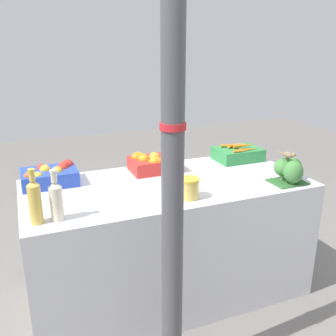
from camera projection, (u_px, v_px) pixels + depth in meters
name	position (u px, v px, depth m)	size (l,w,h in m)	color
ground_plane	(168.00, 290.00, 2.67)	(10.00, 10.00, 0.00)	slate
market_table	(168.00, 239.00, 2.54)	(1.82, 0.84, 0.82)	silver
support_pole	(173.00, 129.00, 1.54)	(0.11, 0.11, 2.67)	#4C4C51
apple_crate	(51.00, 175.00, 2.38)	(0.34, 0.25, 0.13)	#2847B7
orange_crate	(152.00, 163.00, 2.62)	(0.34, 0.25, 0.13)	red
carrot_crate	(238.00, 153.00, 2.87)	(0.34, 0.25, 0.13)	#2D8442
broccoli_pile	(290.00, 169.00, 2.42)	(0.24, 0.22, 0.16)	#2D602D
juice_bottle_golden	(35.00, 201.00, 1.84)	(0.06, 0.06, 0.29)	gold
juice_bottle_cloudy	(56.00, 200.00, 1.87)	(0.07, 0.07, 0.27)	beige
pickle_jar	(189.00, 188.00, 2.16)	(0.12, 0.12, 0.12)	#DBBC56
sparrow_bird	(288.00, 155.00, 2.35)	(0.06, 0.13, 0.05)	#4C3D2D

